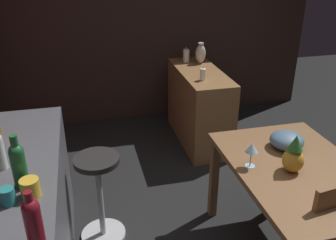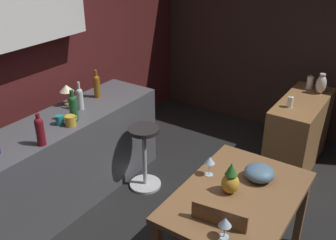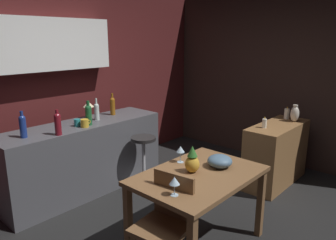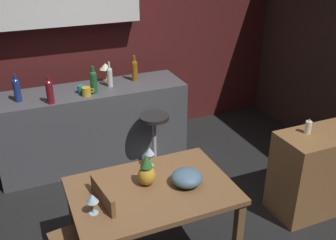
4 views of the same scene
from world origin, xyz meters
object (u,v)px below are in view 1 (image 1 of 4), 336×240
cup_teal (8,196)px  pillar_candle_short (186,56)px  cup_mustard (30,188)px  wine_glass_right (252,149)px  fruit_bowl (287,140)px  dining_table (297,181)px  pineapple_centerpiece (294,156)px  sideboard_cabinet (199,107)px  bar_stool (100,196)px  pillar_candle_tall (203,74)px  vase_ceramic_ivory (201,54)px  wine_bottle_green (18,164)px  wine_bottle_ruby (33,222)px

cup_teal → pillar_candle_short: 2.84m
cup_mustard → wine_glass_right: bearing=-80.5°
fruit_bowl → wine_glass_right: bearing=115.0°
pillar_candle_short → cup_mustard: bearing=147.4°
dining_table → pineapple_centerpiece: bearing=102.8°
cup_teal → pillar_candle_short: bearing=-33.9°
cup_mustard → pillar_candle_short: size_ratio=0.76×
sideboard_cabinet → bar_stool: (-1.32, 1.19, -0.04)m
fruit_bowl → pillar_candle_short: size_ratio=1.38×
dining_table → cup_teal: bearing=95.4°
dining_table → sideboard_cabinet: bearing=2.0°
cup_mustard → pillar_candle_tall: (1.67, -1.46, -0.07)m
sideboard_cabinet → pillar_candle_tall: pillar_candle_tall is taller
dining_table → wine_glass_right: 0.39m
wine_glass_right → cup_mustard: size_ratio=1.28×
pillar_candle_tall → cup_mustard: bearing=138.8°
fruit_bowl → vase_ceramic_ivory: vase_ceramic_ivory is taller
sideboard_cabinet → cup_teal: (-1.98, 1.63, 0.53)m
dining_table → pillar_candle_short: pillar_candle_short is taller
wine_bottle_green → cup_mustard: size_ratio=2.31×
wine_glass_right → cup_mustard: (-0.22, 1.30, 0.08)m
sideboard_cabinet → wine_glass_right: bearing=172.2°
pineapple_centerpiece → wine_bottle_ruby: bearing=108.1°
pillar_candle_short → wine_bottle_green: bearing=145.4°
cup_mustard → vase_ceramic_ivory: (2.23, -1.62, -0.02)m
wine_bottle_ruby → pillar_candle_tall: 2.49m
fruit_bowl → wine_bottle_ruby: size_ratio=0.83×
vase_ceramic_ivory → wine_bottle_green: bearing=141.9°
wine_glass_right → cup_mustard: bearing=99.5°
vase_ceramic_ivory → bar_stool: bearing=141.4°
wine_glass_right → sideboard_cabinet: bearing=-7.8°
pineapple_centerpiece → wine_bottle_ruby: size_ratio=0.90×
dining_table → sideboard_cabinet: size_ratio=1.08×
bar_stool → cup_teal: cup_teal is taller
dining_table → fruit_bowl: (0.26, -0.05, 0.15)m
cup_mustard → bar_stool: bearing=-28.7°
bar_stool → sideboard_cabinet: bearing=-42.0°
wine_bottle_ruby → cup_teal: 0.38m
dining_table → bar_stool: 1.38m
sideboard_cabinet → wine_bottle_ruby: 2.82m
wine_glass_right → cup_mustard: 1.32m
sideboard_cabinet → bar_stool: sideboard_cabinet is taller
bar_stool → cup_teal: bearing=146.3°
pineapple_centerpiece → pillar_candle_tall: bearing=2.4°
dining_table → vase_ceramic_ivory: 2.13m
sideboard_cabinet → pillar_candle_tall: 0.55m
wine_bottle_green → cup_teal: bearing=159.3°
wine_bottle_green → bar_stool: bearing=-36.5°
sideboard_cabinet → pillar_candle_short: size_ratio=6.43×
bar_stool → cup_mustard: cup_mustard is taller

